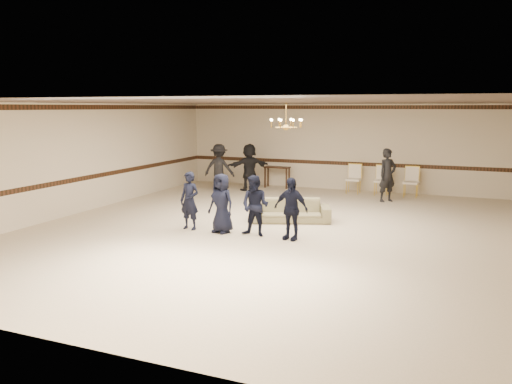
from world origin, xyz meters
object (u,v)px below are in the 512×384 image
Objects in this scene: settee at (291,210)px; adult_left at (219,168)px; boy_b at (222,203)px; boy_c at (255,206)px; adult_mid at (249,167)px; chandelier at (286,115)px; banquet_chair_mid at (382,181)px; boy_a at (190,201)px; banquet_chair_left at (353,179)px; banquet_chair_right at (411,182)px; adult_right at (387,175)px; boy_d at (291,209)px; console_table at (277,177)px.

adult_left is at bearing 116.41° from settee.
boy_b reaches higher than settee.
adult_mid is at bearing 118.48° from boy_c.
settee is at bearing 26.47° from chandelier.
chandelier is 6.07m from banquet_chair_mid.
banquet_chair_left is (2.73, 7.06, -0.22)m from boy_a.
settee is 2.04× the size of banquet_chair_right.
adult_right is at bearing 61.21° from boy_a.
boy_b reaches higher than banquet_chair_left.
chandelier is 0.64× the size of boy_d.
adult_mid is (-1.91, 6.26, 0.14)m from boy_b.
boy_d is 1.43× the size of banquet_chair_right.
banquet_chair_right is at bearing 62.27° from boy_a.
chandelier is 5.85m from banquet_chair_left.
banquet_chair_mid reaches higher than console_table.
boy_d is at bearing 4.27° from boy_c.
banquet_chair_left is 1.06× the size of console_table.
banquet_chair_mid reaches higher than settee.
banquet_chair_right is at bearing 71.71° from boy_c.
boy_b is at bearing 62.80° from adult_mid.
banquet_chair_left is at bearing 89.80° from boy_b.
boy_c is at bearing 6.10° from boy_a.
console_table is (-3.00, 0.20, -0.11)m from banquet_chair_left.
settee is at bearing 47.12° from boy_a.
adult_mid is 1.00× the size of adult_right.
banquet_chair_mid is at bearing 145.34° from adult_mid.
boy_c is at bearing -97.69° from banquet_chair_left.
chandelier is 2.77m from boy_c.
chandelier is 2.86m from boy_d.
adult_left reaches higher than banquet_chair_left.
adult_right is at bearing 131.30° from adult_mid.
chandelier reaches higher than boy_c.
console_table is (-2.07, 7.26, -0.33)m from boy_c.
adult_mid is at bearing 104.42° from settee.
adult_left is 1.70× the size of banquet_chair_left.
banquet_chair_mid is 1.00m from banquet_chair_right.
boy_c is 7.32m from banquet_chair_mid.
settee is 5.85m from banquet_chair_right.
adult_left is 1.79× the size of console_table.
adult_right is at bearing 175.36° from adult_left.
boy_a is 7.27m from console_table.
console_table is at bearing 176.01° from banquet_chair_left.
boy_d is at bearing 14.35° from boy_b.
boy_d is at bearing -90.43° from banquet_chair_left.
banquet_chair_left reaches higher than settee.
adult_right reaches higher than banquet_chair_right.
banquet_chair_right is at bearing 143.70° from adult_mid.
settee is at bearing 80.96° from adult_mid.
banquet_chair_right is (5.75, 0.80, -0.36)m from adult_mid.
boy_d is (2.70, 0.00, 0.00)m from boy_a.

